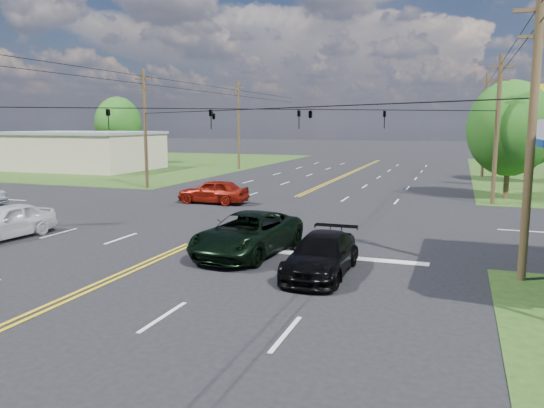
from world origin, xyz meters
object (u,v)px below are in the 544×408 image
at_px(tree_far_l, 118,124).
at_px(retail_nw, 81,152).
at_px(suv_black, 321,255).
at_px(pole_ne, 497,128).
at_px(pole_nw, 145,127).
at_px(pole_right_far, 485,124).
at_px(pole_se, 532,132).
at_px(tree_right_b, 529,135).
at_px(pole_left_far, 238,124).
at_px(pickup_dkgreen, 248,234).
at_px(tree_right_a, 510,128).
at_px(pickup_white, 5,222).

bearing_deg(tree_far_l, retail_nw, -78.69).
bearing_deg(suv_black, pole_ne, 71.60).
height_order(pole_nw, pole_right_far, pole_right_far).
bearing_deg(pole_se, suv_black, -166.51).
distance_m(pole_ne, tree_right_b, 15.42).
distance_m(pole_left_far, pickup_dkgreen, 40.26).
relative_size(pole_nw, pole_left_far, 0.95).
xyz_separation_m(pickup_dkgreen, suv_black, (3.52, -1.87, -0.12)).
bearing_deg(pole_nw, tree_far_l, 129.56).
bearing_deg(pole_ne, pickup_dkgreen, -119.48).
bearing_deg(tree_far_l, pole_right_far, -5.08).
xyz_separation_m(pole_nw, pole_ne, (26.00, 0.00, 0.00)).
height_order(pole_se, tree_right_b, pole_se).
relative_size(retail_nw, tree_right_b, 2.26).
height_order(pole_nw, tree_right_a, pole_nw).
height_order(tree_right_b, pickup_dkgreen, tree_right_b).
bearing_deg(pickup_dkgreen, tree_far_l, 136.13).
bearing_deg(pole_se, pickup_dkgreen, 178.20).
bearing_deg(pole_ne, pole_nw, 180.00).
height_order(tree_far_l, suv_black, tree_far_l).
distance_m(pole_nw, pole_left_far, 19.00).
height_order(retail_nw, pole_nw, pole_nw).
xyz_separation_m(pickup_dkgreen, pickup_white, (-11.46, -1.01, -0.04)).
distance_m(pole_right_far, tree_far_l, 45.18).
height_order(pole_se, suv_black, pole_se).
height_order(pole_left_far, pickup_white, pole_left_far).
bearing_deg(pole_nw, suv_black, -45.05).
relative_size(pole_left_far, tree_right_b, 1.41).
bearing_deg(retail_nw, tree_right_a, -12.80).
distance_m(tree_right_a, suv_black, 24.12).
bearing_deg(tree_right_a, pole_left_far, 149.35).
relative_size(tree_right_a, tree_far_l, 0.94).
xyz_separation_m(pole_right_far, tree_far_l, (-45.00, 4.00, 0.03)).
relative_size(retail_nw, pickup_white, 3.44).
height_order(tree_right_b, pickup_white, tree_right_b).
height_order(pole_se, tree_far_l, pole_se).
bearing_deg(suv_black, pole_left_far, 116.79).
xyz_separation_m(tree_right_b, tree_far_l, (-48.50, 8.00, 0.98)).
xyz_separation_m(pole_se, tree_far_l, (-45.00, 41.00, 0.28)).
xyz_separation_m(pole_ne, tree_right_b, (3.50, 15.00, -0.70)).
bearing_deg(tree_far_l, pole_nw, -50.44).
bearing_deg(pole_ne, retail_nw, 163.18).
bearing_deg(suv_black, pole_se, 13.42).
height_order(pole_right_far, tree_far_l, pole_right_far).
distance_m(tree_far_l, suv_black, 57.57).
bearing_deg(pole_left_far, pickup_white, -83.14).
xyz_separation_m(pole_left_far, tree_right_b, (29.50, -4.00, -0.95)).
distance_m(retail_nw, pole_nw, 21.60).
bearing_deg(pickup_white, tree_right_b, 58.72).
distance_m(pole_nw, suv_black, 27.95).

